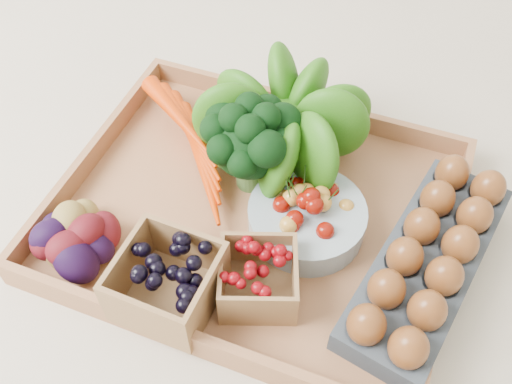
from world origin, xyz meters
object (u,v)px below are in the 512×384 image
(broccoli, at_px, (250,157))
(cherry_bowl, at_px, (307,219))
(tray, at_px, (256,215))
(egg_carton, at_px, (426,265))

(broccoli, relative_size, cherry_bowl, 0.87)
(tray, relative_size, egg_carton, 1.67)
(tray, relative_size, broccoli, 3.86)
(broccoli, distance_m, cherry_bowl, 0.12)
(broccoli, xyz_separation_m, cherry_bowl, (0.10, -0.05, -0.03))
(tray, xyz_separation_m, broccoli, (-0.03, 0.05, 0.06))
(tray, bearing_deg, broccoli, 119.61)
(broccoli, bearing_deg, tray, -60.39)
(tray, xyz_separation_m, egg_carton, (0.25, -0.01, 0.03))
(broccoli, bearing_deg, cherry_bowl, -25.94)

